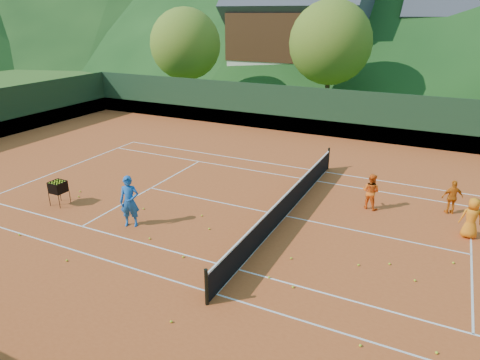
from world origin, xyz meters
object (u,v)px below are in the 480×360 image
at_px(tennis_net, 286,204).
at_px(chalet_left, 299,31).
at_px(student_b, 452,197).
at_px(ball_hopper, 58,187).
at_px(student_c, 471,218).
at_px(coach, 130,201).
at_px(student_a, 371,191).
at_px(chalet_mid, 473,40).

bearing_deg(tennis_net, chalet_left, 108.43).
relative_size(student_b, ball_hopper, 1.36).
height_order(student_c, tennis_net, student_c).
distance_m(coach, chalet_left, 33.95).
bearing_deg(chalet_left, tennis_net, -71.57).
relative_size(student_a, tennis_net, 0.12).
distance_m(student_a, tennis_net, 3.50).
distance_m(coach, student_c, 11.97).
xyz_separation_m(tennis_net, ball_hopper, (-8.64, -3.05, 0.25)).
relative_size(student_c, chalet_left, 0.11).
bearing_deg(ball_hopper, chalet_left, 92.36).
bearing_deg(coach, student_a, 11.02).
distance_m(student_a, student_b, 3.06).
xyz_separation_m(coach, student_c, (11.10, 4.48, -0.23)).
bearing_deg(chalet_left, ball_hopper, -87.64).
height_order(coach, ball_hopper, coach).
distance_m(student_b, student_c, 1.92).
relative_size(tennis_net, ball_hopper, 12.07).
xyz_separation_m(ball_hopper, chalet_left, (-1.36, 33.05, 4.88)).
relative_size(ball_hopper, chalet_left, 0.07).
bearing_deg(ball_hopper, student_c, 16.07).
bearing_deg(tennis_net, coach, -146.13).
height_order(student_a, chalet_mid, chalet_mid).
bearing_deg(student_c, coach, 11.12).
xyz_separation_m(student_c, ball_hopper, (-14.92, -4.30, 0.01)).
bearing_deg(coach, tennis_net, 9.40).
distance_m(ball_hopper, chalet_left, 33.43).
bearing_deg(ball_hopper, coach, -2.74).
distance_m(student_b, tennis_net, 6.44).
bearing_deg(student_a, chalet_mid, -81.73).
distance_m(chalet_left, chalet_mid, 16.51).
xyz_separation_m(student_b, chalet_mid, (0.34, 30.93, 4.29)).
distance_m(tennis_net, ball_hopper, 9.16).
xyz_separation_m(student_c, chalet_left, (-16.29, 28.75, 4.89)).
height_order(coach, chalet_left, chalet_left).
relative_size(coach, student_a, 1.32).
xyz_separation_m(chalet_left, chalet_mid, (16.00, 4.00, -0.66)).
height_order(coach, student_c, coach).
relative_size(student_c, ball_hopper, 1.47).
xyz_separation_m(coach, student_a, (7.55, 5.39, -0.23)).
bearing_deg(tennis_net, student_b, 28.47).
bearing_deg(ball_hopper, chalet_mid, 68.44).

